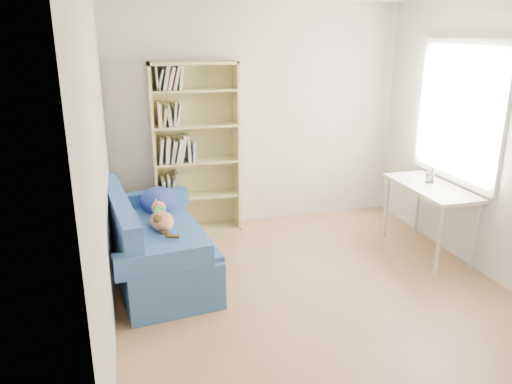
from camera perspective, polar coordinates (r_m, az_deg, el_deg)
ground at (r=4.64m, az=6.85°, el=-11.65°), size 4.00×4.00×0.00m
room_shell at (r=4.16m, az=8.79°, el=8.83°), size 3.54×4.04×2.62m
sofa at (r=4.93m, az=-11.58°, el=-5.79°), size 1.01×1.80×0.84m
bookshelf at (r=5.77m, az=-6.84°, el=4.03°), size 0.98×0.31×1.96m
desk at (r=5.50m, az=19.31°, el=-0.15°), size 0.51×1.11×0.75m
pen_cup at (r=5.57m, az=19.27°, el=1.70°), size 0.09×0.09×0.18m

